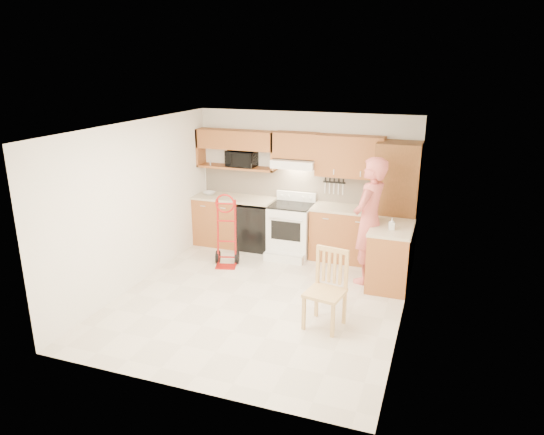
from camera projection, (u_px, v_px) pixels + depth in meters
The scene contains 28 objects.
floor at pixel (261, 299), 7.31m from camera, with size 4.00×4.50×0.02m, color beige.
ceiling at pixel (259, 126), 6.55m from camera, with size 4.00×4.50×0.02m, color white.
wall_back at pixel (305, 182), 8.96m from camera, with size 4.00×0.02×2.50m, color white.
wall_front at pixel (178, 282), 4.90m from camera, with size 4.00×0.02×2.50m, color white.
wall_left at pixel (137, 204), 7.57m from camera, with size 0.02×4.50×2.50m, color white.
wall_right at pixel (408, 233), 6.29m from camera, with size 0.02×4.50×2.50m, color white.
backsplash at pixel (304, 185), 8.95m from camera, with size 3.92×0.03×0.55m, color beige.
lower_cab_left at pixel (221, 221), 9.42m from camera, with size 0.90×0.60×0.90m, color brown.
dishwasher at pixel (258, 226), 9.19m from camera, with size 0.60×0.60×0.85m, color black.
lower_cab_right at pixel (345, 235), 8.66m from camera, with size 1.14×0.60×0.90m, color brown.
countertop_left at pixel (235, 198), 9.18m from camera, with size 1.50×0.63×0.04m, color #BCAC90.
countertop_right at pixel (346, 209), 8.52m from camera, with size 1.14×0.63×0.04m, color #BCAC90.
cab_return_right at pixel (390, 257), 7.66m from camera, with size 0.60×1.00×0.90m, color brown.
countertop_return at pixel (392, 228), 7.52m from camera, with size 0.63×1.00×0.04m, color #BCAC90.
pantry_tall at pixel (396, 206), 8.21m from camera, with size 0.70×0.60×2.10m, color brown.
upper_cab_left at pixel (236, 140), 8.99m from camera, with size 1.50×0.33×0.34m, color brown.
upper_shelf_mw at pixel (237, 167), 9.14m from camera, with size 1.50×0.33×0.04m, color brown.
upper_cab_center at pixel (296, 145), 8.64m from camera, with size 0.76×0.33×0.44m, color brown.
upper_cab_right at pixel (350, 156), 8.37m from camera, with size 1.14×0.33×0.70m, color brown.
range_hood at pixel (295, 163), 8.67m from camera, with size 0.76×0.46×0.14m, color white.
knife_strip at pixel (334, 186), 8.74m from camera, with size 0.40×0.05×0.29m, color black, non-canonical shape.
microwave at pixel (242, 159), 9.06m from camera, with size 0.53×0.36×0.29m, color black.
range at pixel (290, 226), 8.81m from camera, with size 0.73×0.97×1.08m, color white, non-canonical shape.
person at pixel (369, 221), 7.63m from camera, with size 0.72×0.47×1.98m, color #CA5D58.
hand_truck at pixel (226, 234), 8.33m from camera, with size 0.45×0.41×1.13m, color maroon, non-canonical shape.
dining_chair at pixel (325, 290), 6.39m from camera, with size 0.46×0.51×1.03m, color #E1AB6C, non-canonical shape.
soap_bottle at pixel (392, 224), 7.36m from camera, with size 0.08×0.08×0.18m, color white.
bowl at pixel (209, 193), 9.33m from camera, with size 0.22×0.22×0.05m, color white.
Camera 1 is at (2.38, -6.17, 3.32)m, focal length 32.89 mm.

